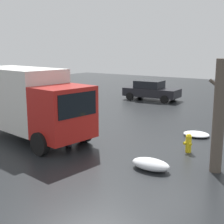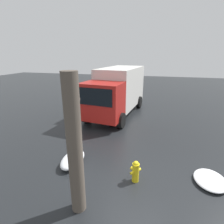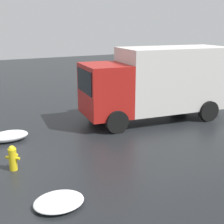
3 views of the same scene
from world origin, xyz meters
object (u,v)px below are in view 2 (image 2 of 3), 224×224
Objects in this scene: delivery_truck at (118,90)px; fire_hydrant at (136,171)px; tree_trunk at (75,148)px; pedestrian at (109,109)px.

fire_hydrant is at bearing 114.97° from delivery_truck.
tree_trunk is at bearing 102.85° from delivery_truck.
pedestrian is (5.85, 0.80, -0.87)m from tree_trunk.
tree_trunk is 8.27m from delivery_truck.
fire_hydrant is 0.20× the size of tree_trunk.
tree_trunk is 5.97m from pedestrian.
pedestrian is (-2.38, -0.03, -0.71)m from delivery_truck.
tree_trunk is at bearing 88.71° from fire_hydrant.
delivery_truck is 3.66× the size of pedestrian.
tree_trunk reaches higher than delivery_truck.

